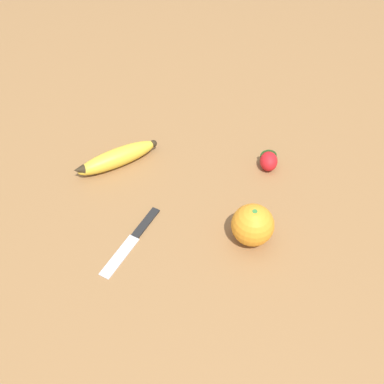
% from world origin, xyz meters
% --- Properties ---
extents(ground_plane, '(3.00, 3.00, 0.00)m').
position_xyz_m(ground_plane, '(0.00, 0.00, 0.00)').
color(ground_plane, olive).
extents(banana, '(0.20, 0.09, 0.04)m').
position_xyz_m(banana, '(-0.11, 0.10, 0.02)').
color(banana, gold).
rests_on(banana, ground_plane).
extents(orange, '(0.08, 0.08, 0.08)m').
position_xyz_m(orange, '(0.10, -0.17, 0.04)').
color(orange, orange).
rests_on(orange, ground_plane).
extents(strawberry, '(0.05, 0.06, 0.04)m').
position_xyz_m(strawberry, '(0.21, -0.00, 0.02)').
color(strawberry, red).
rests_on(strawberry, ground_plane).
extents(paring_knife, '(0.14, 0.14, 0.01)m').
position_xyz_m(paring_knife, '(-0.11, -0.11, 0.00)').
color(paring_knife, silver).
rests_on(paring_knife, ground_plane).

